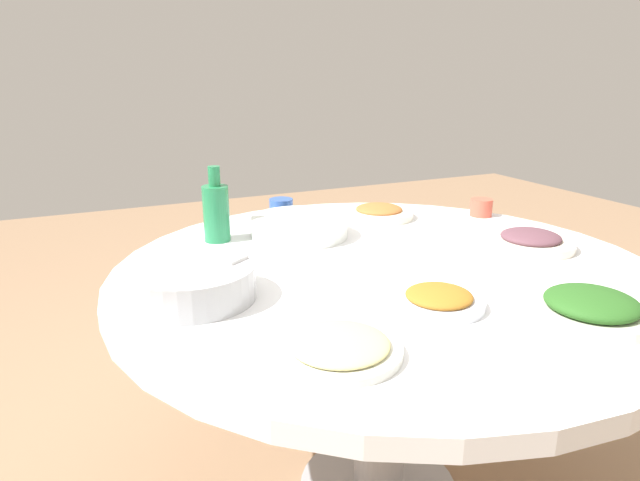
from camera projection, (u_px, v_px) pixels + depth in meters
round_dining_table at (385, 304)px, 1.44m from camera, size 1.39×1.39×0.72m
rice_bowl at (192, 282)px, 1.19m from camera, size 0.28×0.28×0.08m
soup_bowl at (299, 227)px, 1.64m from camera, size 0.29×0.30×0.06m
dish_greens at (591, 307)px, 1.10m from camera, size 0.24×0.24×0.06m
dish_tofu_braise at (379, 212)px, 1.85m from camera, size 0.23×0.23×0.05m
dish_noodles at (339, 347)px, 0.96m from camera, size 0.22×0.22×0.04m
dish_eggplant at (530, 241)px, 1.54m from camera, size 0.24×0.24×0.05m
dish_stirfry at (439, 299)px, 1.15m from camera, size 0.19×0.19×0.04m
green_bottle at (216, 211)px, 1.58m from camera, size 0.08×0.08×0.22m
tea_cup_near at (481, 208)px, 1.87m from camera, size 0.07×0.07×0.06m
tea_cup_far at (281, 208)px, 1.85m from camera, size 0.08×0.08×0.07m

